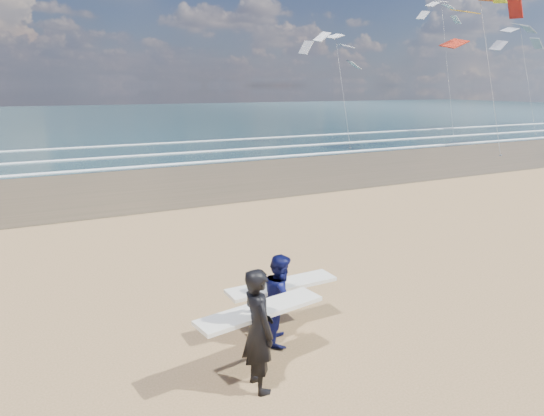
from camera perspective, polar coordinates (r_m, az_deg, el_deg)
wet_sand_strip at (r=33.61m, az=17.60°, el=5.59°), size 220.00×12.00×0.01m
ocean at (r=81.33m, az=-10.20°, el=10.71°), size 220.00×100.00×0.02m
foam_breakers at (r=41.38m, az=7.82°, el=7.69°), size 220.00×11.70×0.05m
surfer_near at (r=7.72m, az=-1.58°, el=-13.91°), size 2.25×1.15×2.01m
surfer_far at (r=9.10m, az=1.10°, el=-10.45°), size 2.21×1.15×1.69m
kite_0 at (r=38.70m, az=23.84°, el=17.37°), size 7.70×4.95×12.34m
kite_1 at (r=39.74m, az=8.10°, el=15.01°), size 5.70×4.73×9.61m
kite_2 at (r=56.29m, az=27.61°, el=15.02°), size 6.81×4.85×11.94m
kite_5 at (r=52.68m, az=19.83°, el=16.32°), size 5.29×4.68×13.78m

